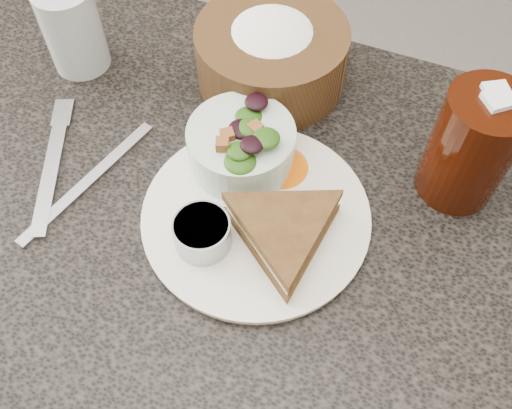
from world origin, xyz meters
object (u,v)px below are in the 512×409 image
object	(u,v)px
salad_bowl	(241,141)
dining_table	(216,336)
dressing_ramekin	(202,233)
water_glass	(72,29)
bread_basket	(272,47)
dinner_plate	(256,216)
sandwich	(284,231)
cola_glass	(473,143)

from	to	relation	value
salad_bowl	dining_table	bearing A→B (deg)	-101.53
salad_bowl	dressing_ramekin	bearing A→B (deg)	-87.63
salad_bowl	water_glass	xyz separation A→B (m)	(-0.27, 0.08, 0.01)
dining_table	water_glass	size ratio (longest dim) A/B	8.75
dining_table	bread_basket	bearing A→B (deg)	90.71
dinner_plate	sandwich	world-z (taller)	sandwich
dining_table	dinner_plate	world-z (taller)	dinner_plate
cola_glass	water_glass	xyz separation A→B (m)	(-0.51, 0.01, -0.02)
sandwich	dressing_ramekin	distance (m)	0.09
dressing_ramekin	bread_basket	distance (m)	0.27
dressing_ramekin	bread_basket	size ratio (longest dim) A/B	0.32
dressing_ramekin	water_glass	distance (m)	0.34
water_glass	salad_bowl	bearing A→B (deg)	-16.85
water_glass	sandwich	bearing A→B (deg)	-25.09
salad_bowl	cola_glass	xyz separation A→B (m)	(0.24, 0.07, 0.03)
dinner_plate	water_glass	xyz separation A→B (m)	(-0.31, 0.15, 0.05)
dinner_plate	dressing_ramekin	world-z (taller)	dressing_ramekin
sandwich	dining_table	bearing A→B (deg)	-141.02
dinner_plate	sandwich	size ratio (longest dim) A/B	1.68
sandwich	water_glass	xyz separation A→B (m)	(-0.35, 0.17, 0.03)
sandwich	salad_bowl	xyz separation A→B (m)	(-0.08, 0.08, 0.02)
sandwich	cola_glass	bearing A→B (deg)	80.54
water_glass	dining_table	bearing A→B (deg)	-34.03
dining_table	sandwich	distance (m)	0.42
dinner_plate	dining_table	bearing A→B (deg)	-157.91
dinner_plate	salad_bowl	bearing A→B (deg)	124.67
salad_bowl	water_glass	distance (m)	0.28
cola_glass	dressing_ramekin	bearing A→B (deg)	-141.70
sandwich	bread_basket	size ratio (longest dim) A/B	0.77
sandwich	dressing_ramekin	bearing A→B (deg)	-120.30
salad_bowl	dressing_ramekin	distance (m)	0.12
dining_table	cola_glass	bearing A→B (deg)	31.20
sandwich	salad_bowl	size ratio (longest dim) A/B	1.21
dining_table	salad_bowl	xyz separation A→B (m)	(0.02, 0.09, 0.42)
dining_table	dressing_ramekin	size ratio (longest dim) A/B	16.26
dining_table	dinner_plate	distance (m)	0.39
dinner_plate	cola_glass	xyz separation A→B (m)	(0.20, 0.13, 0.07)
dining_table	salad_bowl	size ratio (longest dim) A/B	8.07
bread_basket	dressing_ramekin	bearing A→B (deg)	-84.46
bread_basket	dining_table	bearing A→B (deg)	-89.29
cola_glass	water_glass	distance (m)	0.51
dinner_plate	sandwich	bearing A→B (deg)	-27.27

